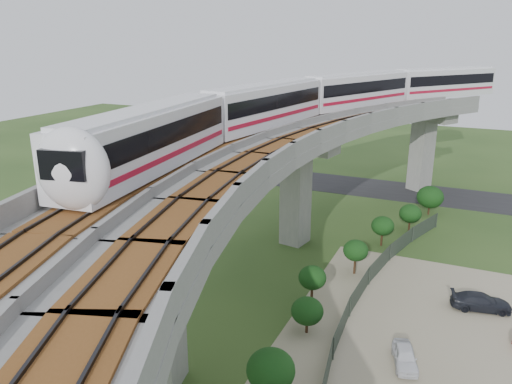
# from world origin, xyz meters

# --- Properties ---
(ground) EXTENTS (160.00, 160.00, 0.00)m
(ground) POSITION_xyz_m (0.00, 0.00, 0.00)
(ground) COLOR #2B471C
(ground) RESTS_ON ground
(dirt_lot) EXTENTS (18.00, 26.00, 0.04)m
(dirt_lot) POSITION_xyz_m (14.00, -2.00, 0.02)
(dirt_lot) COLOR gray
(dirt_lot) RESTS_ON ground
(asphalt_road) EXTENTS (60.00, 8.00, 0.03)m
(asphalt_road) POSITION_xyz_m (0.00, 30.00, 0.01)
(asphalt_road) COLOR #232326
(asphalt_road) RESTS_ON ground
(viaduct) EXTENTS (19.58, 73.98, 11.40)m
(viaduct) POSITION_xyz_m (3.84, 0.00, 9.05)
(viaduct) COLOR #99968E
(viaduct) RESTS_ON ground
(metro_train) EXTENTS (20.06, 59.21, 3.64)m
(metro_train) POSITION_xyz_m (2.36, 15.35, 12.31)
(metro_train) COLOR white
(metro_train) RESTS_ON ground
(fence) EXTENTS (3.87, 38.73, 1.50)m
(fence) POSITION_xyz_m (9.75, 0.00, 0.75)
(fence) COLOR #2D382D
(fence) RESTS_ON ground
(tree_0) EXTENTS (2.69, 2.69, 3.06)m
(tree_0) POSITION_xyz_m (11.19, 22.89, 1.91)
(tree_0) COLOR #382314
(tree_0) RESTS_ON ground
(tree_1) EXTENTS (2.06, 2.06, 2.67)m
(tree_1) POSITION_xyz_m (9.97, 17.25, 1.78)
(tree_1) COLOR #382314
(tree_1) RESTS_ON ground
(tree_2) EXTENTS (1.98, 1.98, 2.72)m
(tree_2) POSITION_xyz_m (8.20, 12.74, 1.87)
(tree_2) COLOR #382314
(tree_2) RESTS_ON ground
(tree_3) EXTENTS (1.93, 1.93, 2.82)m
(tree_3) POSITION_xyz_m (7.31, 6.31, 1.99)
(tree_3) COLOR #382314
(tree_3) RESTS_ON ground
(tree_4) EXTENTS (1.89, 1.89, 3.01)m
(tree_4) POSITION_xyz_m (5.77, 0.25, 2.19)
(tree_4) COLOR #382314
(tree_4) RESTS_ON ground
(tree_5) EXTENTS (2.01, 2.01, 2.41)m
(tree_5) POSITION_xyz_m (6.47, -2.91, 1.55)
(tree_5) COLOR #382314
(tree_5) RESTS_ON ground
(tree_6) EXTENTS (2.42, 2.42, 3.23)m
(tree_6) POSITION_xyz_m (6.90, -9.89, 2.20)
(tree_6) COLOR #382314
(tree_6) RESTS_ON ground
(car_white) EXTENTS (2.02, 3.24, 1.03)m
(car_white) POSITION_xyz_m (12.53, -3.71, 0.55)
(car_white) COLOR white
(car_white) RESTS_ON dirt_lot
(car_dark) EXTENTS (4.12, 2.33, 1.13)m
(car_dark) POSITION_xyz_m (16.36, 4.51, 0.60)
(car_dark) COLOR black
(car_dark) RESTS_ON dirt_lot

